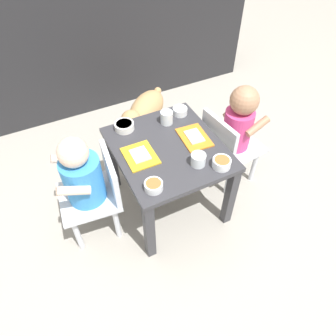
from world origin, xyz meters
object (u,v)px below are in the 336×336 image
(water_cup_right, at_px, (167,118))
(dog, at_px, (145,111))
(cereal_bowl_right_side, at_px, (154,186))
(veggie_bowl_far, at_px, (180,111))
(veggie_bowl_near, at_px, (124,126))
(food_tray_left, at_px, (140,155))
(cereal_bowl_left_side, at_px, (222,163))
(dining_table, at_px, (168,158))
(seated_child_left, at_px, (85,179))
(seated_child_right, at_px, (236,127))
(water_cup_left, at_px, (198,160))
(food_tray_right, at_px, (194,137))

(water_cup_right, bearing_deg, dog, 84.46)
(cereal_bowl_right_side, bearing_deg, veggie_bowl_far, 50.00)
(water_cup_right, height_order, veggie_bowl_near, water_cup_right)
(food_tray_left, bearing_deg, cereal_bowl_left_side, -36.47)
(food_tray_left, bearing_deg, veggie_bowl_far, 32.52)
(dining_table, distance_m, veggie_bowl_far, 0.29)
(food_tray_left, distance_m, water_cup_right, 0.29)
(seated_child_left, xyz_separation_m, food_tray_left, (0.27, -0.02, 0.05))
(dog, relative_size, food_tray_left, 2.39)
(dog, height_order, cereal_bowl_right_side, cereal_bowl_right_side)
(food_tray_left, xyz_separation_m, cereal_bowl_right_side, (-0.03, -0.21, 0.01))
(dog, bearing_deg, cereal_bowl_right_side, -110.18)
(seated_child_right, distance_m, cereal_bowl_right_side, 0.63)
(seated_child_left, xyz_separation_m, water_cup_left, (0.49, -0.18, 0.07))
(water_cup_right, xyz_separation_m, veggie_bowl_near, (-0.22, 0.05, -0.01))
(dining_table, height_order, cereal_bowl_right_side, cereal_bowl_right_side)
(cereal_bowl_left_side, bearing_deg, cereal_bowl_right_side, 177.03)
(dining_table, relative_size, food_tray_right, 2.94)
(seated_child_right, xyz_separation_m, dog, (-0.30, 0.58, -0.18))
(water_cup_right, relative_size, cereal_bowl_right_side, 0.84)
(food_tray_left, bearing_deg, dog, 65.46)
(dining_table, relative_size, food_tray_left, 3.27)
(seated_child_left, relative_size, cereal_bowl_right_side, 7.73)
(seated_child_right, relative_size, water_cup_right, 9.26)
(water_cup_left, bearing_deg, food_tray_left, 142.75)
(veggie_bowl_far, bearing_deg, seated_child_left, -162.30)
(veggie_bowl_near, relative_size, veggie_bowl_far, 1.28)
(seated_child_left, relative_size, cereal_bowl_left_side, 7.38)
(seated_child_right, relative_size, food_tray_right, 3.24)
(seated_child_left, height_order, cereal_bowl_right_side, seated_child_left)
(food_tray_left, bearing_deg, cereal_bowl_right_side, -96.91)
(food_tray_right, distance_m, veggie_bowl_far, 0.21)
(seated_child_left, bearing_deg, cereal_bowl_left_side, -22.96)
(seated_child_left, distance_m, seated_child_right, 0.84)
(seated_child_right, xyz_separation_m, veggie_bowl_near, (-0.56, 0.22, 0.05))
(dining_table, bearing_deg, seated_child_right, 1.16)
(food_tray_left, xyz_separation_m, veggie_bowl_near, (0.01, 0.22, 0.01))
(seated_child_right, xyz_separation_m, food_tray_left, (-0.57, -0.01, 0.04))
(food_tray_left, bearing_deg, veggie_bowl_near, 88.06)
(veggie_bowl_far, bearing_deg, veggie_bowl_near, 177.30)
(veggie_bowl_far, bearing_deg, cereal_bowl_right_side, -130.00)
(seated_child_right, bearing_deg, veggie_bowl_far, 140.18)
(cereal_bowl_right_side, bearing_deg, food_tray_left, 83.09)
(veggie_bowl_near, bearing_deg, dog, 54.37)
(food_tray_left, bearing_deg, food_tray_right, 0.00)
(seated_child_left, height_order, cereal_bowl_left_side, seated_child_left)
(water_cup_left, bearing_deg, seated_child_left, 159.37)
(seated_child_right, distance_m, cereal_bowl_left_side, 0.35)
(seated_child_right, bearing_deg, cereal_bowl_left_side, -137.65)
(veggie_bowl_far, bearing_deg, dog, 98.87)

